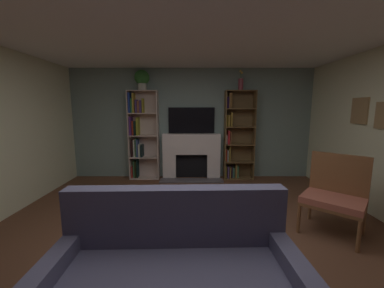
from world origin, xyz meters
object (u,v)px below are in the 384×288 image
at_px(bookshelf_right, 236,138).
at_px(vase_with_flowers, 242,84).
at_px(bookshelf_left, 141,134).
at_px(fireplace, 192,155).
at_px(tv, 192,120).
at_px(couch, 175,284).
at_px(armchair, 336,194).
at_px(potted_plant, 143,79).

xyz_separation_m(bookshelf_right, vase_with_flowers, (0.07, -0.04, 1.21)).
bearing_deg(bookshelf_right, bookshelf_left, 179.81).
bearing_deg(fireplace, tv, 90.00).
bearing_deg(couch, bookshelf_right, 72.90).
xyz_separation_m(bookshelf_left, armchair, (3.06, -2.41, -0.52)).
xyz_separation_m(vase_with_flowers, armchair, (0.79, -2.36, -1.64)).
bearing_deg(fireplace, bookshelf_left, 179.18).
bearing_deg(potted_plant, armchair, -38.51).
bearing_deg(couch, fireplace, 88.10).
height_order(tv, armchair, tv).
distance_m(fireplace, vase_with_flowers, 1.94).
xyz_separation_m(fireplace, vase_with_flowers, (1.09, -0.03, 1.61)).
height_order(fireplace, bookshelf_left, bookshelf_left).
xyz_separation_m(bookshelf_left, potted_plant, (0.09, -0.05, 1.23)).
distance_m(tv, bookshelf_left, 1.22).
bearing_deg(bookshelf_left, potted_plant, -27.83).
relative_size(tv, bookshelf_right, 0.53).
height_order(couch, armchair, armchair).
height_order(fireplace, armchair, fireplace).
xyz_separation_m(potted_plant, armchair, (2.97, -2.36, -1.74)).
xyz_separation_m(bookshelf_left, vase_with_flowers, (2.27, -0.05, 1.12)).
distance_m(bookshelf_left, bookshelf_right, 2.20).
bearing_deg(tv, bookshelf_left, -176.42).
bearing_deg(tv, bookshelf_right, -4.55).
relative_size(tv, vase_with_flowers, 2.42).
relative_size(bookshelf_right, armchair, 1.97).
distance_m(tv, potted_plant, 1.43).
height_order(fireplace, couch, fireplace).
bearing_deg(vase_with_flowers, fireplace, 178.44).
height_order(bookshelf_right, armchair, bookshelf_right).
distance_m(bookshelf_right, couch, 3.93).
bearing_deg(armchair, potted_plant, 141.49).
distance_m(fireplace, bookshelf_left, 1.28).
bearing_deg(tv, couch, -91.85).
bearing_deg(vase_with_flowers, bookshelf_right, 151.51).
xyz_separation_m(tv, potted_plant, (-1.09, -0.12, 0.92)).
distance_m(fireplace, tv, 0.80).
bearing_deg(bookshelf_right, vase_with_flowers, -28.49).
height_order(fireplace, bookshelf_right, bookshelf_right).
xyz_separation_m(bookshelf_right, couch, (-1.14, -3.71, -0.65)).
distance_m(bookshelf_left, armchair, 3.93).
height_order(bookshelf_right, couch, bookshelf_right).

